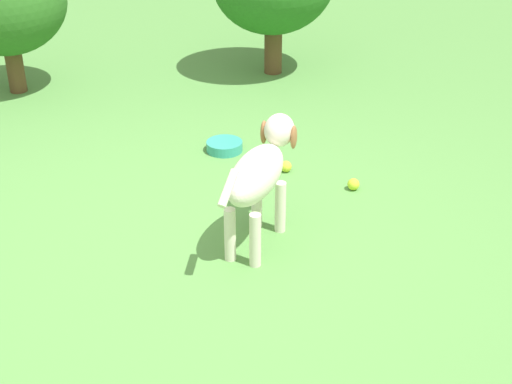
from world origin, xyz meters
TOP-DOWN VIEW (x-y plane):
  - ground at (0.00, 0.00)m, footprint 14.00×14.00m
  - dog at (-0.27, 0.16)m, footprint 0.75×0.46m
  - tennis_ball_0 at (-0.85, -0.31)m, footprint 0.07×0.07m
  - tennis_ball_1 at (-0.99, 0.08)m, footprint 0.07×0.07m
  - water_bowl at (-0.73, -0.76)m, footprint 0.22×0.22m
  - shrub_far at (-0.16, -2.50)m, footprint 0.86×0.78m

SIDE VIEW (x-z plane):
  - ground at x=0.00m, z-range 0.00..0.00m
  - water_bowl at x=-0.73m, z-range 0.00..0.06m
  - tennis_ball_0 at x=-0.85m, z-range 0.00..0.07m
  - tennis_ball_1 at x=-0.99m, z-range 0.00..0.07m
  - dog at x=-0.27m, z-range 0.09..0.65m
  - shrub_far at x=-0.16m, z-range 0.14..1.16m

